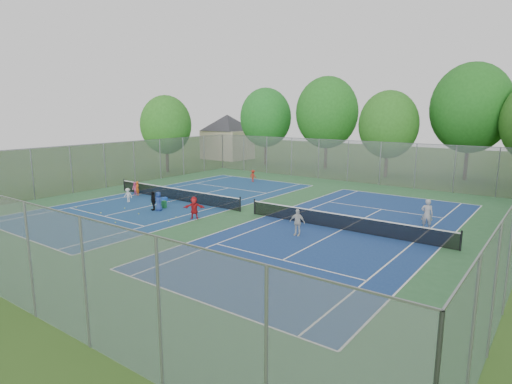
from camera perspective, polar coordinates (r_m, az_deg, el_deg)
ground at (r=29.13m, az=-1.17°, el=-2.81°), size 120.00×120.00×0.00m
court_pad at (r=29.13m, az=-1.17°, el=-2.80°), size 32.00×32.00×0.01m
court_left at (r=33.75m, az=-10.63°, el=-1.05°), size 10.97×23.77×0.01m
court_right at (r=25.60m, az=11.39°, el=-4.95°), size 10.97×23.77×0.01m
net_left at (r=33.66m, az=-10.66°, el=-0.32°), size 12.87×0.10×0.91m
net_right at (r=25.49m, az=11.43°, el=-4.00°), size 12.87×0.10×0.91m
fence_north at (r=42.40m, az=12.16°, el=4.04°), size 32.00×0.10×4.00m
fence_west at (r=40.41m, az=-19.50°, el=3.33°), size 0.10×32.00×4.00m
house at (r=60.85m, az=-3.85°, el=8.40°), size 11.03×11.03×7.30m
tree_nw at (r=54.32m, az=1.29°, el=9.88°), size 6.40×6.40×9.58m
tree_nl at (r=51.02m, az=9.44°, el=10.40°), size 7.20×7.20×10.69m
tree_nc at (r=46.04m, az=17.23°, el=8.57°), size 6.00×6.00×8.85m
tree_nr at (r=47.13m, az=26.75°, el=9.96°), size 7.60×7.60×11.42m
tree_side_w at (r=48.66m, az=-11.93°, el=8.75°), size 5.60×5.60×8.47m
ball_crate at (r=33.54m, az=-12.09°, el=-0.95°), size 0.45×0.45×0.30m
ball_hopper at (r=31.17m, az=-12.16°, el=-1.64°), size 0.29×0.29×0.54m
student_a at (r=36.15m, az=-15.55°, el=0.46°), size 0.48×0.37×1.18m
student_b at (r=36.39m, az=-15.83°, el=0.43°), size 0.55×0.44×1.09m
student_c at (r=33.79m, az=-16.71°, el=-0.41°), size 0.79×0.60×1.08m
student_d at (r=30.55m, az=-13.56°, el=-1.17°), size 0.86×0.58×1.35m
student_e at (r=30.36m, az=-12.87°, el=-1.22°), size 0.66×0.43×1.34m
student_f at (r=27.67m, az=-8.25°, el=-2.10°), size 1.35×1.16×1.47m
child_far_baseline at (r=41.47m, az=-0.40°, el=2.16°), size 0.77×0.47×1.16m
instructor at (r=26.90m, az=21.84°, el=-2.78°), size 0.75×0.58×1.83m
teen_court_b at (r=23.95m, az=5.52°, el=-4.04°), size 0.94×0.52×1.52m
tennis_ball_0 at (r=30.80m, az=-19.98°, el=-2.66°), size 0.07×0.07×0.07m
tennis_ball_1 at (r=28.31m, az=-10.61°, el=-3.34°), size 0.07×0.07×0.07m
tennis_ball_2 at (r=31.72m, az=-17.10°, el=-2.09°), size 0.07×0.07×0.07m
tennis_ball_3 at (r=29.79m, az=-15.39°, el=-2.83°), size 0.07×0.07×0.07m
tennis_ball_4 at (r=31.07m, az=-13.51°, el=-2.18°), size 0.07×0.07×0.07m
tennis_ball_5 at (r=33.15m, az=-22.85°, el=-1.93°), size 0.07×0.07×0.07m
tennis_ball_6 at (r=27.39m, az=-11.56°, el=-3.86°), size 0.07×0.07×0.07m
tennis_ball_7 at (r=32.58m, az=-13.78°, el=-1.58°), size 0.07×0.07×0.07m
tennis_ball_8 at (r=35.19m, az=-19.50°, el=-0.98°), size 0.07×0.07×0.07m
tennis_ball_9 at (r=27.92m, az=-18.24°, el=-3.91°), size 0.07×0.07×0.07m
tennis_ball_10 at (r=31.16m, az=-21.44°, el=-2.61°), size 0.07×0.07×0.07m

